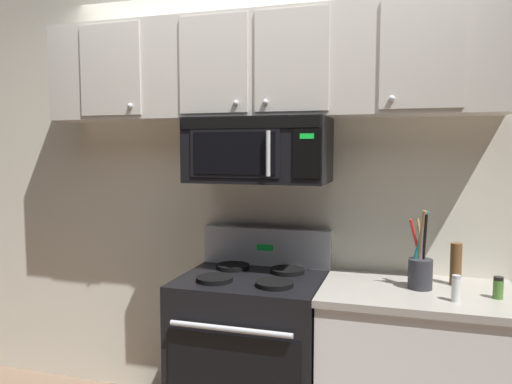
% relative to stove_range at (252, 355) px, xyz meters
% --- Properties ---
extents(back_wall, '(5.20, 0.10, 2.70)m').
position_rel_stove_range_xyz_m(back_wall, '(0.00, 0.37, 0.88)').
color(back_wall, silver).
rests_on(back_wall, ground_plane).
extents(stove_range, '(0.76, 0.69, 1.12)m').
position_rel_stove_range_xyz_m(stove_range, '(0.00, 0.00, 0.00)').
color(stove_range, black).
rests_on(stove_range, ground_plane).
extents(over_range_microwave, '(0.76, 0.43, 0.35)m').
position_rel_stove_range_xyz_m(over_range_microwave, '(-0.00, 0.12, 1.11)').
color(over_range_microwave, black).
extents(upper_cabinets, '(2.50, 0.36, 0.55)m').
position_rel_stove_range_xyz_m(upper_cabinets, '(-0.00, 0.15, 1.56)').
color(upper_cabinets, '#BCB7AD').
extents(counter_segment, '(0.93, 0.65, 0.90)m').
position_rel_stove_range_xyz_m(counter_segment, '(0.84, 0.01, -0.02)').
color(counter_segment, silver).
rests_on(counter_segment, ground_plane).
extents(utensil_crock_charcoal, '(0.12, 0.12, 0.39)m').
position_rel_stove_range_xyz_m(utensil_crock_charcoal, '(0.85, 0.02, 0.53)').
color(utensil_crock_charcoal, '#2D2D33').
rests_on(utensil_crock_charcoal, counter_segment).
extents(salt_shaker, '(0.04, 0.04, 0.12)m').
position_rel_stove_range_xyz_m(salt_shaker, '(1.00, -0.15, 0.49)').
color(salt_shaker, white).
rests_on(salt_shaker, counter_segment).
extents(pepper_mill, '(0.06, 0.06, 0.21)m').
position_rel_stove_range_xyz_m(pepper_mill, '(1.02, 0.14, 0.54)').
color(pepper_mill, brown).
rests_on(pepper_mill, counter_segment).
extents(spice_jar, '(0.05, 0.05, 0.10)m').
position_rel_stove_range_xyz_m(spice_jar, '(1.19, -0.04, 0.48)').
color(spice_jar, '#4C7F33').
rests_on(spice_jar, counter_segment).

